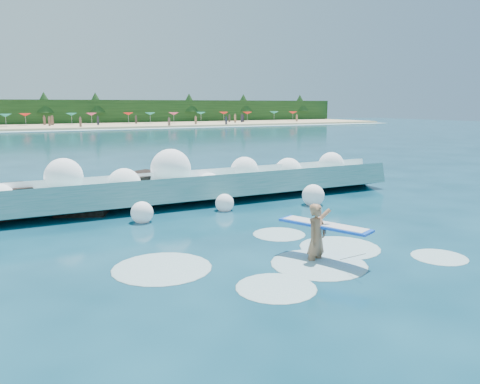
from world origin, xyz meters
The scene contains 11 objects.
ground centered at (0.00, 0.00, 0.00)m, with size 200.00×200.00×0.00m, color #083142.
beach centered at (0.00, 78.00, 0.20)m, with size 140.00×20.00×0.40m, color tan.
wet_band centered at (0.00, 67.00, 0.04)m, with size 140.00×5.00×0.08m, color silver.
treeline centered at (0.00, 88.00, 2.50)m, with size 140.00×4.00×5.00m, color black.
breaking_wave centered at (1.55, 6.78, 0.58)m, with size 19.14×2.93×1.65m.
rock_cluster centered at (-3.28, 7.29, 0.45)m, with size 8.33×3.44×1.42m.
surfer_with_board centered at (1.73, -2.06, 0.69)m, with size 1.53×2.99×1.87m.
wave_spray centered at (1.54, 6.62, 1.08)m, with size 15.58×4.51×2.34m.
surf_foam centered at (0.90, -1.59, 0.00)m, with size 9.01×5.53×0.13m.
beach_umbrellas centered at (0.09, 80.16, 2.25)m, with size 110.09×6.26×0.50m.
beachgoers centered at (14.67, 75.13, 1.10)m, with size 106.75×13.50×1.94m.
Camera 1 is at (-5.54, -11.66, 4.08)m, focal length 35.00 mm.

